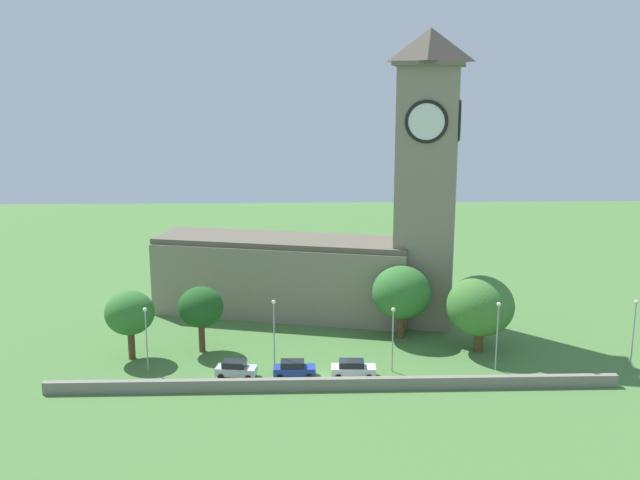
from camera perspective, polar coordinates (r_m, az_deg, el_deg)
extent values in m
plane|color=#477538|center=(86.80, 0.50, -7.26)|extent=(200.00, 200.00, 0.00)
cube|color=gray|center=(91.96, -3.04, -3.10)|extent=(34.19, 16.95, 9.40)
cube|color=#5C5547|center=(90.78, -3.07, -0.02)|extent=(34.01, 16.22, 0.70)
cube|color=gray|center=(86.82, 8.61, 3.34)|extent=(8.61, 8.61, 31.52)
cube|color=#675F4F|center=(85.92, 8.95, 13.96)|extent=(9.98, 9.98, 0.50)
pyramid|color=#484338|center=(86.03, 9.00, 15.43)|extent=(9.04, 9.04, 3.91)
cylinder|color=white|center=(82.32, 8.65, 9.49)|extent=(4.45, 1.21, 4.55)
torus|color=black|center=(82.32, 8.65, 9.49)|extent=(4.91, 1.59, 4.96)
cylinder|color=white|center=(85.80, 11.25, 9.50)|extent=(1.21, 4.45, 4.55)
torus|color=black|center=(85.80, 11.25, 9.50)|extent=(1.59, 4.91, 4.96)
cube|color=gray|center=(69.93, 1.13, -11.63)|extent=(56.22, 0.70, 1.21)
cube|color=silver|center=(73.19, -6.82, -10.50)|extent=(4.31, 2.34, 0.80)
cube|color=#1E232B|center=(72.96, -7.00, -9.97)|extent=(2.50, 1.86, 0.64)
cylinder|color=black|center=(73.82, -5.59, -10.61)|extent=(0.68, 0.41, 0.64)
cylinder|color=black|center=(72.26, -5.89, -11.13)|extent=(0.68, 0.41, 0.64)
cylinder|color=black|center=(74.44, -7.72, -10.46)|extent=(0.68, 0.41, 0.64)
cylinder|color=black|center=(72.89, -8.06, -10.98)|extent=(0.68, 0.41, 0.64)
cube|color=#233D9E|center=(72.91, -2.08, -10.53)|extent=(4.30, 1.74, 0.78)
cube|color=#1E232B|center=(72.65, -2.26, -10.02)|extent=(2.41, 1.53, 0.62)
cylinder|color=black|center=(73.85, -0.92, -10.55)|extent=(0.62, 0.31, 0.62)
cylinder|color=black|center=(72.27, -0.91, -11.07)|extent=(0.62, 0.31, 0.62)
cylinder|color=black|center=(73.89, -3.23, -10.56)|extent=(0.62, 0.31, 0.62)
cylinder|color=black|center=(72.30, -3.26, -11.08)|extent=(0.62, 0.31, 0.62)
cube|color=silver|center=(72.86, 2.74, -10.53)|extent=(4.60, 1.96, 0.81)
cube|color=#1E232B|center=(72.58, 2.57, -10.00)|extent=(2.60, 1.66, 0.64)
cylinder|color=black|center=(73.90, 3.93, -10.55)|extent=(0.66, 0.35, 0.65)
cylinder|color=black|center=(72.28, 4.00, -11.08)|extent=(0.66, 0.35, 0.65)
cylinder|color=black|center=(73.79, 1.50, -10.56)|extent=(0.66, 0.35, 0.65)
cylinder|color=black|center=(72.17, 1.52, -11.09)|extent=(0.66, 0.35, 0.65)
cylinder|color=#9EA0A5|center=(75.45, -13.92, -8.03)|extent=(0.14, 0.14, 6.49)
sphere|color=#F4EFCC|center=(74.36, -14.05, -5.52)|extent=(0.44, 0.44, 0.44)
cylinder|color=#9EA0A5|center=(73.38, -3.75, -7.93)|extent=(0.14, 0.14, 7.28)
sphere|color=#F4EFCC|center=(72.16, -3.79, -5.05)|extent=(0.44, 0.44, 0.44)
cylinder|color=#9EA0A5|center=(73.56, 5.92, -8.24)|extent=(0.14, 0.14, 6.52)
sphere|color=#F4EFCC|center=(72.43, 5.98, -5.66)|extent=(0.44, 0.44, 0.44)
cylinder|color=#9EA0A5|center=(75.75, 14.20, -7.77)|extent=(0.14, 0.14, 6.96)
sphere|color=#F4EFCC|center=(74.61, 14.34, -5.09)|extent=(0.44, 0.44, 0.44)
cylinder|color=#9EA0A5|center=(81.17, 24.12, -7.13)|extent=(0.14, 0.14, 6.98)
sphere|color=#F4EFCC|center=(80.10, 24.35, -4.61)|extent=(0.44, 0.44, 0.44)
cylinder|color=brown|center=(81.45, 12.78, -7.95)|extent=(1.04, 1.04, 2.49)
ellipsoid|color=#427A33|center=(80.18, 12.91, -5.23)|extent=(7.46, 7.46, 6.72)
cylinder|color=brown|center=(80.30, -9.59, -7.80)|extent=(0.70, 0.70, 3.31)
ellipsoid|color=#1E511E|center=(79.18, -9.68, -5.39)|extent=(5.03, 5.03, 4.52)
cylinder|color=brown|center=(84.09, 6.58, -6.90)|extent=(0.96, 0.96, 3.00)
ellipsoid|color=#33702D|center=(82.86, 6.65, -4.23)|extent=(6.87, 6.87, 6.18)
cylinder|color=brown|center=(79.80, -15.08, -8.21)|extent=(0.75, 0.75, 3.26)
ellipsoid|color=#33702D|center=(78.65, -15.22, -5.73)|extent=(5.32, 5.32, 4.79)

